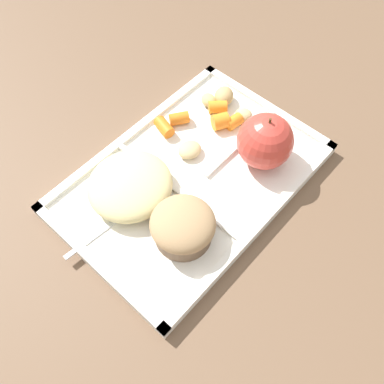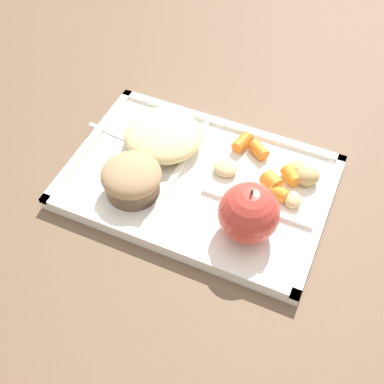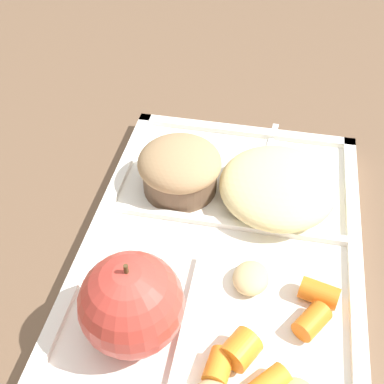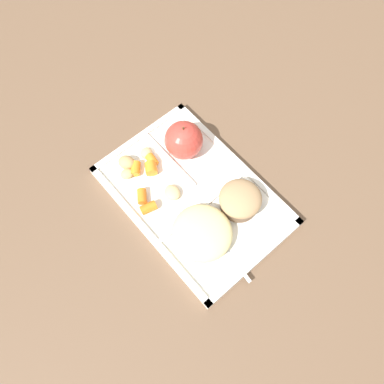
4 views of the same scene
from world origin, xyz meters
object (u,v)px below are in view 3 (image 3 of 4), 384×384
(bran_muffin, at_px, (180,168))
(green_apple, at_px, (132,304))
(plastic_fork, at_px, (263,168))
(lunch_tray, at_px, (221,256))

(bran_muffin, bearing_deg, green_apple, 180.00)
(plastic_fork, bearing_deg, green_apple, 159.07)
(green_apple, bearing_deg, plastic_fork, -20.93)
(green_apple, relative_size, plastic_fork, 0.64)
(bran_muffin, distance_m, plastic_fork, 0.10)
(green_apple, xyz_separation_m, bran_muffin, (0.18, -0.00, -0.01))
(green_apple, distance_m, bran_muffin, 0.18)
(green_apple, distance_m, plastic_fork, 0.25)
(lunch_tray, relative_size, green_apple, 4.26)
(green_apple, bearing_deg, lunch_tray, -30.42)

